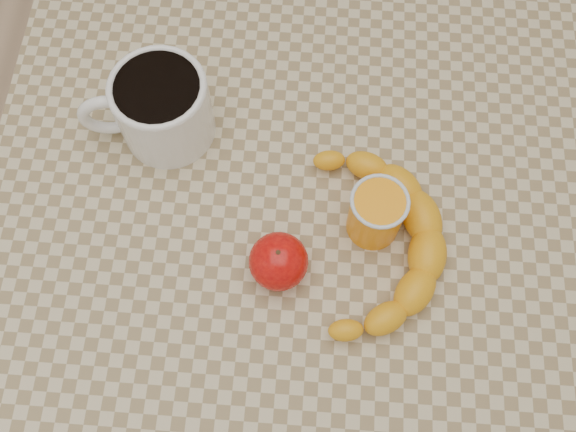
# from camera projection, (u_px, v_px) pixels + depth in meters

# --- Properties ---
(ground) EXTENTS (3.00, 3.00, 0.00)m
(ground) POSITION_uv_depth(u_px,v_px,m) (288.00, 340.00, 1.51)
(ground) COLOR tan
(ground) RESTS_ON ground
(table) EXTENTS (0.80, 0.80, 0.75)m
(table) POSITION_uv_depth(u_px,v_px,m) (288.00, 245.00, 0.89)
(table) COLOR #C6B48C
(table) RESTS_ON ground
(coffee_mug) EXTENTS (0.18, 0.14, 0.10)m
(coffee_mug) POSITION_uv_depth(u_px,v_px,m) (160.00, 107.00, 0.81)
(coffee_mug) COLOR white
(coffee_mug) RESTS_ON table
(orange_juice_glass) EXTENTS (0.07, 0.07, 0.08)m
(orange_juice_glass) POSITION_uv_depth(u_px,v_px,m) (376.00, 213.00, 0.77)
(orange_juice_glass) COLOR orange
(orange_juice_glass) RESTS_ON table
(apple) EXTENTS (0.08, 0.08, 0.07)m
(apple) POSITION_uv_depth(u_px,v_px,m) (279.00, 261.00, 0.76)
(apple) COLOR #960507
(apple) RESTS_ON table
(banana) EXTENTS (0.23, 0.31, 0.05)m
(banana) POSITION_uv_depth(u_px,v_px,m) (375.00, 243.00, 0.78)
(banana) COLOR #F5A915
(banana) RESTS_ON table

